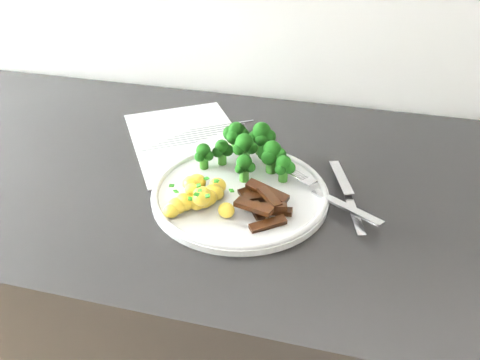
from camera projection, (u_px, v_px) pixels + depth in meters
The scene contains 8 objects.
counter at pixel (230, 352), 1.03m from camera, with size 2.45×0.61×0.92m.
recipe_paper at pixel (188, 140), 0.87m from camera, with size 0.31×0.33×0.00m.
plate at pixel (240, 192), 0.73m from camera, with size 0.27×0.27×0.02m.
broccoli at pixel (249, 147), 0.76m from camera, with size 0.16×0.11×0.07m.
potatoes at pixel (200, 196), 0.69m from camera, with size 0.10×0.10×0.04m.
beef_strips at pixel (262, 203), 0.68m from camera, with size 0.09×0.10×0.02m.
fork at pixel (332, 198), 0.70m from camera, with size 0.16×0.12×0.02m.
knife at pixel (350, 204), 0.70m from camera, with size 0.07×0.18×0.02m.
Camera 1 is at (0.19, 1.04, 1.35)m, focal length 35.82 mm.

